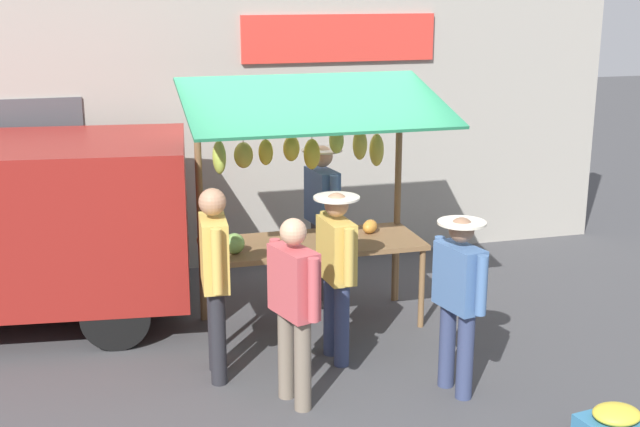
{
  "coord_description": "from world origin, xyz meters",
  "views": [
    {
      "loc": [
        2.11,
        7.87,
        3.39
      ],
      "look_at": [
        0.0,
        0.3,
        1.25
      ],
      "focal_mm": 47.65,
      "sensor_mm": 36.0,
      "label": 1
    }
  ],
  "objects_px": {
    "shopper_in_striped_shirt": "(294,299)",
    "market_stall": "(309,175)",
    "vendor_with_sunhat": "(322,208)",
    "shopper_in_grey_tee": "(215,269)",
    "shopper_with_ponytail": "(459,292)",
    "shopper_with_shopping_bag": "(336,264)"
  },
  "relations": [
    {
      "from": "shopper_in_striped_shirt",
      "to": "market_stall",
      "type": "bearing_deg",
      "value": -36.07
    },
    {
      "from": "vendor_with_sunhat",
      "to": "shopper_in_grey_tee",
      "type": "bearing_deg",
      "value": -47.87
    },
    {
      "from": "vendor_with_sunhat",
      "to": "shopper_in_grey_tee",
      "type": "xyz_separation_m",
      "value": [
        1.44,
        1.71,
        -0.01
      ]
    },
    {
      "from": "shopper_with_ponytail",
      "to": "shopper_in_grey_tee",
      "type": "bearing_deg",
      "value": 54.37
    },
    {
      "from": "shopper_in_grey_tee",
      "to": "shopper_with_shopping_bag",
      "type": "height_order",
      "value": "shopper_in_grey_tee"
    },
    {
      "from": "vendor_with_sunhat",
      "to": "market_stall",
      "type": "bearing_deg",
      "value": -32.92
    },
    {
      "from": "shopper_in_grey_tee",
      "to": "market_stall",
      "type": "bearing_deg",
      "value": -43.34
    },
    {
      "from": "market_stall",
      "to": "shopper_in_grey_tee",
      "type": "height_order",
      "value": "market_stall"
    },
    {
      "from": "shopper_in_striped_shirt",
      "to": "shopper_with_shopping_bag",
      "type": "distance_m",
      "value": 0.92
    },
    {
      "from": "market_stall",
      "to": "shopper_in_grey_tee",
      "type": "relative_size",
      "value": 1.45
    },
    {
      "from": "vendor_with_sunhat",
      "to": "shopper_with_ponytail",
      "type": "distance_m",
      "value": 2.59
    },
    {
      "from": "shopper_in_striped_shirt",
      "to": "shopper_with_shopping_bag",
      "type": "bearing_deg",
      "value": -55.63
    },
    {
      "from": "vendor_with_sunhat",
      "to": "shopper_with_ponytail",
      "type": "height_order",
      "value": "vendor_with_sunhat"
    },
    {
      "from": "shopper_in_grey_tee",
      "to": "shopper_with_shopping_bag",
      "type": "xyz_separation_m",
      "value": [
        -1.11,
        -0.05,
        -0.07
      ]
    },
    {
      "from": "shopper_with_shopping_bag",
      "to": "vendor_with_sunhat",
      "type": "bearing_deg",
      "value": -15.92
    },
    {
      "from": "shopper_with_ponytail",
      "to": "shopper_with_shopping_bag",
      "type": "height_order",
      "value": "shopper_with_shopping_bag"
    },
    {
      "from": "shopper_with_ponytail",
      "to": "shopper_in_grey_tee",
      "type": "xyz_separation_m",
      "value": [
        1.91,
        -0.84,
        0.1
      ]
    },
    {
      "from": "market_stall",
      "to": "shopper_in_grey_tee",
      "type": "bearing_deg",
      "value": 42.09
    },
    {
      "from": "vendor_with_sunhat",
      "to": "shopper_with_shopping_bag",
      "type": "xyz_separation_m",
      "value": [
        0.33,
        1.65,
        -0.08
      ]
    },
    {
      "from": "vendor_with_sunhat",
      "to": "shopper_with_shopping_bag",
      "type": "bearing_deg",
      "value": -19.0
    },
    {
      "from": "shopper_with_ponytail",
      "to": "shopper_in_striped_shirt",
      "type": "relative_size",
      "value": 0.97
    },
    {
      "from": "shopper_in_grey_tee",
      "to": "vendor_with_sunhat",
      "type": "bearing_deg",
      "value": -35.64
    }
  ]
}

